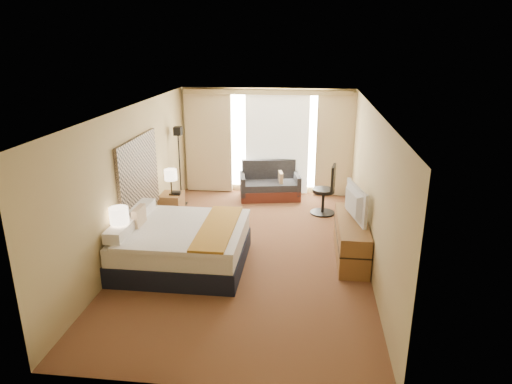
# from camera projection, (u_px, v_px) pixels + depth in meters

# --- Properties ---
(floor) EXTENTS (4.20, 7.00, 0.02)m
(floor) POSITION_uv_depth(u_px,v_px,m) (249.00, 251.00, 8.38)
(floor) COLOR #511C17
(floor) RESTS_ON ground
(ceiling) EXTENTS (4.20, 7.00, 0.02)m
(ceiling) POSITION_uv_depth(u_px,v_px,m) (248.00, 109.00, 7.55)
(ceiling) COLOR silver
(ceiling) RESTS_ON wall_back
(wall_back) EXTENTS (4.20, 0.02, 2.60)m
(wall_back) POSITION_uv_depth(u_px,v_px,m) (267.00, 142.00, 11.26)
(wall_back) COLOR tan
(wall_back) RESTS_ON ground
(wall_front) EXTENTS (4.20, 0.02, 2.60)m
(wall_front) POSITION_uv_depth(u_px,v_px,m) (203.00, 285.00, 4.67)
(wall_front) COLOR tan
(wall_front) RESTS_ON ground
(wall_left) EXTENTS (0.02, 7.00, 2.60)m
(wall_left) POSITION_uv_depth(u_px,v_px,m) (133.00, 180.00, 8.20)
(wall_left) COLOR tan
(wall_left) RESTS_ON ground
(wall_right) EXTENTS (0.02, 7.00, 2.60)m
(wall_right) POSITION_uv_depth(u_px,v_px,m) (371.00, 188.00, 7.73)
(wall_right) COLOR tan
(wall_right) RESTS_ON ground
(headboard) EXTENTS (0.06, 1.85, 1.50)m
(headboard) POSITION_uv_depth(u_px,v_px,m) (139.00, 178.00, 8.39)
(headboard) COLOR black
(headboard) RESTS_ON wall_left
(nightstand_left) EXTENTS (0.45, 0.52, 0.55)m
(nightstand_left) POSITION_uv_depth(u_px,v_px,m) (128.00, 258.00, 7.51)
(nightstand_left) COLOR brown
(nightstand_left) RESTS_ON floor
(nightstand_right) EXTENTS (0.45, 0.52, 0.55)m
(nightstand_right) POSITION_uv_depth(u_px,v_px,m) (172.00, 206.00, 9.86)
(nightstand_right) COLOR brown
(nightstand_right) RESTS_ON floor
(media_dresser) EXTENTS (0.50, 1.80, 0.70)m
(media_dresser) POSITION_uv_depth(u_px,v_px,m) (351.00, 238.00, 8.06)
(media_dresser) COLOR brown
(media_dresser) RESTS_ON floor
(window) EXTENTS (2.30, 0.02, 2.30)m
(window) POSITION_uv_depth(u_px,v_px,m) (277.00, 141.00, 11.20)
(window) COLOR white
(window) RESTS_ON wall_back
(curtains) EXTENTS (4.12, 0.19, 2.56)m
(curtains) POSITION_uv_depth(u_px,v_px,m) (267.00, 138.00, 11.12)
(curtains) COLOR beige
(curtains) RESTS_ON floor
(bed) EXTENTS (2.09, 1.92, 1.02)m
(bed) POSITION_uv_depth(u_px,v_px,m) (182.00, 245.00, 7.76)
(bed) COLOR black
(bed) RESTS_ON floor
(loveseat) EXTENTS (1.55, 1.02, 0.89)m
(loveseat) POSITION_uv_depth(u_px,v_px,m) (270.00, 186.00, 11.14)
(loveseat) COLOR #572319
(loveseat) RESTS_ON floor
(floor_lamp) EXTENTS (0.23, 0.23, 1.85)m
(floor_lamp) POSITION_uv_depth(u_px,v_px,m) (179.00, 150.00, 10.34)
(floor_lamp) COLOR black
(floor_lamp) RESTS_ON floor
(desk_chair) EXTENTS (0.55, 0.55, 1.13)m
(desk_chair) POSITION_uv_depth(u_px,v_px,m) (326.00, 192.00, 10.03)
(desk_chair) COLOR black
(desk_chair) RESTS_ON floor
(lamp_left) EXTENTS (0.30, 0.30, 0.63)m
(lamp_left) POSITION_uv_depth(u_px,v_px,m) (119.00, 216.00, 7.21)
(lamp_left) COLOR black
(lamp_left) RESTS_ON nightstand_left
(lamp_right) EXTENTS (0.27, 0.27, 0.56)m
(lamp_right) POSITION_uv_depth(u_px,v_px,m) (171.00, 175.00, 9.57)
(lamp_right) COLOR black
(lamp_right) RESTS_ON nightstand_right
(tissue_box) EXTENTS (0.14, 0.14, 0.10)m
(tissue_box) POSITION_uv_depth(u_px,v_px,m) (125.00, 241.00, 7.38)
(tissue_box) COLOR #85A0CE
(tissue_box) RESTS_ON nightstand_left
(telephone) EXTENTS (0.19, 0.15, 0.07)m
(telephone) POSITION_uv_depth(u_px,v_px,m) (176.00, 193.00, 9.72)
(telephone) COLOR black
(telephone) RESTS_ON nightstand_right
(television) EXTENTS (0.36, 1.04, 0.60)m
(television) POSITION_uv_depth(u_px,v_px,m) (350.00, 203.00, 7.92)
(television) COLOR black
(television) RESTS_ON media_dresser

